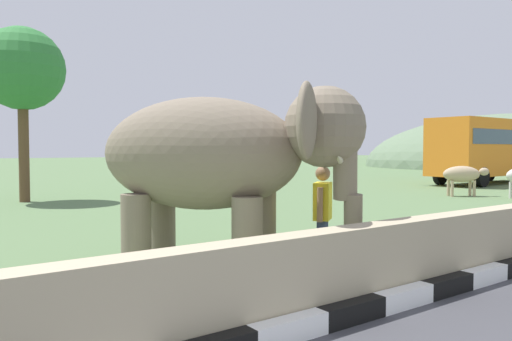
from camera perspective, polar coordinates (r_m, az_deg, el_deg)
barrier_parapet at (r=5.92m, az=9.53°, el=-11.42°), size 28.00×0.36×1.00m
elephant at (r=7.41m, az=-3.73°, el=1.69°), size 3.74×3.90×2.81m
person_handler at (r=7.80m, az=7.68°, el=-4.85°), size 0.58×0.47×1.66m
bus_orange at (r=29.89m, az=25.02°, el=2.58°), size 8.14×2.78×3.50m
cow_near at (r=21.64m, az=22.70°, el=-0.46°), size 1.80×1.40×1.23m
tree_distant at (r=19.89m, az=-25.34°, el=10.42°), size 2.96×2.96×6.27m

